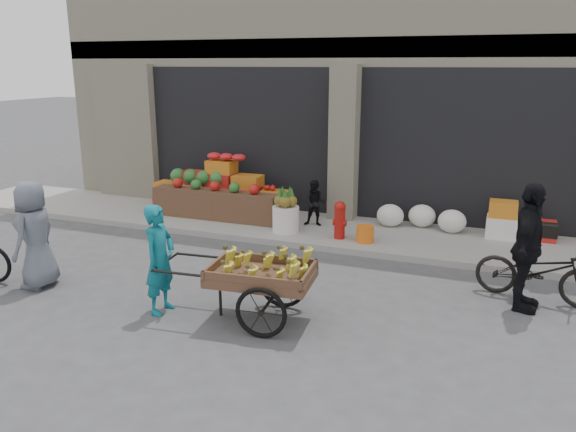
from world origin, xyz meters
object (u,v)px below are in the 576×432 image
at_px(fire_hydrant, 340,218).
at_px(bicycle, 539,270).
at_px(banana_cart, 258,271).
at_px(cyclist, 528,248).
at_px(orange_bucket, 365,234).
at_px(vendor_grey, 35,235).
at_px(vendor_woman, 160,259).
at_px(seated_person, 315,203).
at_px(pineapple_bin, 286,219).

xyz_separation_m(fire_hydrant, bicycle, (3.35, -1.47, -0.05)).
bearing_deg(banana_cart, cyclist, 21.27).
relative_size(banana_cart, cyclist, 1.31).
relative_size(orange_bucket, bicycle, 0.19).
height_order(orange_bucket, vendor_grey, vendor_grey).
bearing_deg(vendor_woman, fire_hydrant, -20.90).
distance_m(vendor_woman, cyclist, 4.96).
bearing_deg(bicycle, fire_hydrant, 74.83).
bearing_deg(vendor_grey, seated_person, 136.55).
bearing_deg(pineapple_bin, seated_person, 56.31).
height_order(vendor_woman, cyclist, cyclist).
xyz_separation_m(vendor_grey, bicycle, (7.05, 2.16, -0.37)).
relative_size(pineapple_bin, vendor_grey, 0.32).
distance_m(orange_bucket, cyclist, 3.27).
relative_size(banana_cart, vendor_grey, 1.42).
bearing_deg(seated_person, banana_cart, -91.83).
xyz_separation_m(orange_bucket, cyclist, (2.65, -1.82, 0.62)).
height_order(orange_bucket, banana_cart, banana_cart).
bearing_deg(banana_cart, pineapple_bin, 100.26).
relative_size(banana_cart, vendor_woman, 1.55).
height_order(seated_person, cyclist, cyclist).
bearing_deg(banana_cart, seated_person, 92.76).
xyz_separation_m(fire_hydrant, orange_bucket, (0.50, -0.05, -0.23)).
bearing_deg(banana_cart, orange_bucket, 74.67).
xyz_separation_m(pineapple_bin, vendor_woman, (-0.34, -3.78, 0.38)).
xyz_separation_m(vendor_woman, cyclist, (4.59, 1.86, 0.14)).
distance_m(pineapple_bin, cyclist, 4.69).
relative_size(vendor_woman, cyclist, 0.85).
xyz_separation_m(pineapple_bin, vendor_grey, (-2.59, -3.68, 0.45)).
bearing_deg(cyclist, vendor_woman, 120.49).
bearing_deg(pineapple_bin, orange_bucket, -3.58).
height_order(banana_cart, cyclist, cyclist).
xyz_separation_m(fire_hydrant, vendor_woman, (-1.44, -3.73, 0.25)).
bearing_deg(vendor_woman, seated_person, -9.37).
distance_m(fire_hydrant, cyclist, 3.68).
bearing_deg(pineapple_bin, bicycle, -18.79).
bearing_deg(pineapple_bin, fire_hydrant, -2.60).
bearing_deg(cyclist, seated_person, 65.29).
relative_size(orange_bucket, vendor_grey, 0.20).
bearing_deg(seated_person, orange_bucket, -40.26).
bearing_deg(bicycle, cyclist, 161.87).
distance_m(vendor_woman, vendor_grey, 2.26).
height_order(pineapple_bin, banana_cart, banana_cart).
relative_size(fire_hydrant, bicycle, 0.41).
height_order(pineapple_bin, seated_person, seated_person).
relative_size(orange_bucket, seated_person, 0.34).
height_order(pineapple_bin, vendor_grey, vendor_grey).
xyz_separation_m(fire_hydrant, seated_person, (-0.70, 0.65, 0.08)).
xyz_separation_m(pineapple_bin, banana_cart, (1.00, -3.55, 0.32)).
distance_m(seated_person, vendor_woman, 4.44).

